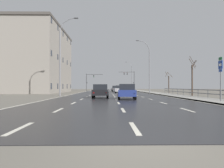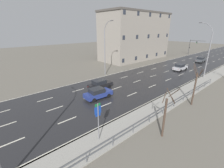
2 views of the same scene
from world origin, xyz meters
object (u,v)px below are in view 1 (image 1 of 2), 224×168
street_lamp_distant (131,76)px  traffic_signal_right (130,77)px  street_lamp_midground (149,67)px  brick_building (41,61)px  car_far_right (127,91)px  highway_sign (221,73)px  car_near_left (119,89)px  car_distant (115,89)px  car_far_left (101,91)px  street_lamp_left_bank (61,57)px  traffic_signal_left (90,79)px

street_lamp_distant → traffic_signal_right: (-0.81, -4.91, -0.56)m
street_lamp_midground → brick_building: bearing=166.1°
car_far_right → highway_sign: bearing=-33.3°
traffic_signal_right → car_near_left: (-5.08, -28.07, -3.63)m
traffic_signal_right → car_far_right: size_ratio=1.55×
traffic_signal_right → car_distant: bearing=-111.4°
car_far_right → brick_building: size_ratio=0.17×
street_lamp_midground → car_distant: size_ratio=2.57×
street_lamp_distant → car_far_left: 55.72m
street_lamp_distant → street_lamp_left_bank: (-14.88, -48.90, 0.42)m
street_lamp_left_bank → car_near_left: (9.00, 15.92, -4.62)m
highway_sign → car_far_right: size_ratio=0.89×
car_near_left → traffic_signal_right: bearing=81.7°
street_lamp_left_bank → highway_sign: 21.18m
traffic_signal_right → traffic_signal_left: (-13.49, -1.63, -0.72)m
car_far_right → brick_building: 33.75m
traffic_signal_left → car_near_left: 27.90m
street_lamp_left_bank → car_near_left: 18.86m
street_lamp_midground → highway_sign: size_ratio=2.88×
street_lamp_distant → brick_building: size_ratio=0.42×
street_lamp_left_bank → car_distant: street_lamp_left_bank is taller
traffic_signal_right → car_far_left: (-8.33, -49.90, -3.63)m
street_lamp_distant → street_lamp_left_bank: bearing=-106.9°
street_lamp_distant → car_far_right: size_ratio=2.44×
car_far_left → highway_sign: bearing=-37.4°
street_lamp_midground → car_far_right: street_lamp_midground is taller
car_far_right → car_far_left: bearing=140.9°
traffic_signal_right → brick_building: brick_building is taller
car_distant → brick_building: bearing=-152.7°
car_far_right → brick_building: bearing=124.4°
highway_sign → car_far_right: bearing=143.9°
street_lamp_distant → traffic_signal_left: street_lamp_distant is taller
street_lamp_left_bank → traffic_signal_right: size_ratio=1.72×
traffic_signal_left → street_lamp_left_bank: bearing=-90.8°
street_lamp_left_bank → brick_building: 21.72m
street_lamp_left_bank → brick_building: brick_building is taller
traffic_signal_right → car_far_left: 50.72m
street_lamp_distant → car_far_left: size_ratio=2.48×
street_lamp_midground → traffic_signal_left: street_lamp_midground is taller
traffic_signal_right → street_lamp_distant: bearing=80.7°
traffic_signal_right → car_far_left: traffic_signal_right is taller
car_far_left → traffic_signal_left: bearing=96.6°
car_near_left → street_lamp_distant: bearing=81.8°
street_lamp_left_bank → car_distant: 31.44m
street_lamp_left_bank → street_lamp_midground: bearing=43.3°
car_distant → street_lamp_distant: bearing=68.6°
traffic_signal_left → car_near_left: traffic_signal_left is taller
street_lamp_left_bank → street_lamp_distant: bearing=73.1°
car_far_right → car_near_left: bearing=91.9°
car_far_left → brick_building: 30.20m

